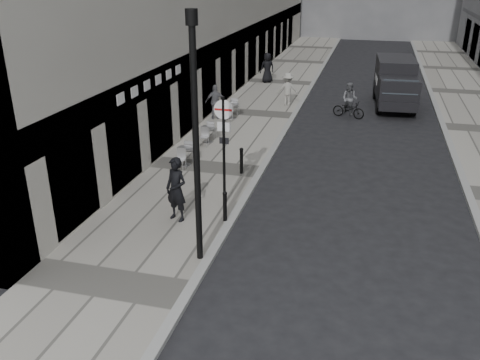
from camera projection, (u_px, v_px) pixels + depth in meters
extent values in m
cube|color=gray|center=(254.00, 114.00, 25.54)|extent=(4.00, 60.00, 0.12)
imported|color=black|center=(176.00, 189.00, 14.45)|extent=(0.81, 0.66, 1.90)
cylinder|color=black|center=(224.00, 152.00, 15.22)|extent=(0.09, 0.09, 3.36)
cylinder|color=white|center=(223.00, 110.00, 14.71)|extent=(0.58, 0.05, 0.58)
cube|color=#B21414|center=(223.00, 110.00, 14.70)|extent=(0.53, 0.04, 0.06)
cube|color=white|center=(224.00, 127.00, 14.95)|extent=(0.40, 0.04, 0.27)
cylinder|color=black|center=(196.00, 150.00, 11.75)|extent=(0.15, 0.15, 5.79)
cylinder|color=black|center=(192.00, 17.00, 10.60)|extent=(0.27, 0.27, 0.34)
cylinder|color=black|center=(241.00, 161.00, 17.93)|extent=(0.12, 0.12, 0.89)
cylinder|color=black|center=(225.00, 207.00, 14.58)|extent=(0.12, 0.12, 0.86)
cylinder|color=black|center=(379.00, 106.00, 25.64)|extent=(0.31, 0.77, 0.76)
cylinder|color=black|center=(413.00, 108.00, 25.34)|extent=(0.31, 0.77, 0.76)
cylinder|color=black|center=(376.00, 92.00, 28.56)|extent=(0.31, 0.77, 0.76)
cylinder|color=black|center=(407.00, 93.00, 28.26)|extent=(0.31, 0.77, 0.76)
cube|color=black|center=(395.00, 76.00, 27.30)|extent=(2.10, 3.53, 1.90)
cube|color=black|center=(398.00, 92.00, 25.09)|extent=(2.00, 1.82, 1.33)
cube|color=#1E2328|center=(400.00, 87.00, 24.30)|extent=(1.68, 0.43, 0.70)
imported|color=black|center=(349.00, 109.00, 24.98)|extent=(1.71, 1.03, 0.85)
imported|color=#595A5E|center=(349.00, 99.00, 24.78)|extent=(0.93, 0.82, 1.60)
imported|color=slate|center=(216.00, 102.00, 24.20)|extent=(1.05, 0.73, 1.65)
imported|color=#9D9A91|center=(288.00, 89.00, 26.59)|extent=(1.19, 0.81, 1.70)
imported|color=black|center=(267.00, 68.00, 31.81)|extent=(1.07, 0.97, 1.84)
cylinder|color=silver|center=(186.00, 165.00, 18.83)|extent=(0.39, 0.39, 0.03)
cylinder|color=silver|center=(185.00, 156.00, 18.70)|extent=(0.05, 0.05, 0.66)
cylinder|color=silver|center=(185.00, 148.00, 18.57)|extent=(0.63, 0.63, 0.03)
cylinder|color=silver|center=(232.00, 118.00, 24.58)|extent=(0.42, 0.42, 0.03)
cylinder|color=silver|center=(232.00, 111.00, 24.44)|extent=(0.06, 0.06, 0.71)
cylinder|color=silver|center=(232.00, 104.00, 24.30)|extent=(0.67, 0.67, 0.03)
cylinder|color=silver|center=(208.00, 142.00, 21.24)|extent=(0.39, 0.39, 0.03)
cylinder|color=silver|center=(208.00, 135.00, 21.12)|extent=(0.05, 0.05, 0.65)
cylinder|color=silver|center=(208.00, 127.00, 20.99)|extent=(0.62, 0.62, 0.03)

